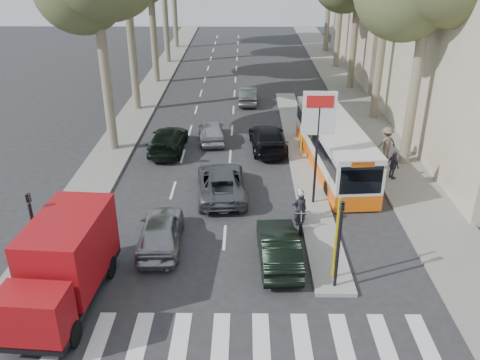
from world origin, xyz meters
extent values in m
plane|color=#28282B|center=(0.00, 0.00, 0.00)|extent=(120.00, 120.00, 0.00)
cube|color=gray|center=(8.60, 25.00, 0.06)|extent=(3.20, 70.00, 0.12)
cube|color=gray|center=(-8.00, 28.00, 0.06)|extent=(2.40, 64.00, 0.12)
cube|color=gray|center=(3.25, 11.00, 0.08)|extent=(1.50, 26.00, 0.16)
cylinder|color=yellow|center=(3.25, -1.00, 1.75)|extent=(0.10, 0.10, 3.50)
cylinder|color=yellow|center=(3.25, 5.00, 1.75)|extent=(0.10, 0.10, 3.50)
cylinder|color=yellow|center=(3.25, 11.00, 1.75)|extent=(0.10, 0.10, 3.50)
cylinder|color=black|center=(3.25, 5.00, 2.60)|extent=(0.12, 0.12, 5.20)
cube|color=white|center=(3.25, 5.00, 4.60)|extent=(1.50, 0.10, 2.00)
cube|color=red|center=(3.25, 4.94, 5.15)|extent=(1.20, 0.02, 0.55)
cylinder|color=black|center=(3.25, -1.50, 1.60)|extent=(0.12, 0.12, 3.20)
imported|color=black|center=(3.25, -1.50, 3.10)|extent=(0.16, 0.41, 1.00)
cylinder|color=black|center=(-7.60, -1.00, 1.60)|extent=(0.12, 0.12, 3.20)
imported|color=black|center=(-7.60, -1.00, 3.10)|extent=(0.16, 0.41, 1.00)
cylinder|color=#6B604C|center=(-8.00, 12.00, 4.20)|extent=(0.56, 0.56, 8.40)
cylinder|color=#6B604C|center=(-8.10, 20.00, 4.48)|extent=(0.56, 0.56, 8.96)
cylinder|color=#6B604C|center=(-7.90, 28.00, 4.06)|extent=(0.56, 0.56, 8.12)
cylinder|color=#6B604C|center=(-8.00, 36.00, 4.76)|extent=(0.56, 0.56, 9.52)
cylinder|color=#6B604C|center=(-8.10, 44.00, 4.34)|extent=(0.56, 0.56, 8.68)
cylinder|color=#6B604C|center=(9.00, 10.00, 4.20)|extent=(0.56, 0.56, 8.40)
cylinder|color=#6B604C|center=(9.10, 18.00, 4.62)|extent=(0.56, 0.56, 9.24)
cylinder|color=#6B604C|center=(8.90, 26.00, 3.92)|extent=(0.56, 0.56, 7.84)
cylinder|color=#6B604C|center=(9.00, 34.00, 4.48)|extent=(0.56, 0.56, 8.96)
cylinder|color=#6B604C|center=(9.10, 42.00, 4.20)|extent=(0.56, 0.56, 8.40)
imported|color=#9D9FA4|center=(-3.50, 1.30, 0.73)|extent=(1.90, 4.36, 1.46)
imported|color=black|center=(1.29, 0.21, 0.70)|extent=(1.68, 4.32, 1.40)
imported|color=#55585D|center=(-1.20, 6.00, 0.69)|extent=(2.72, 5.17, 1.39)
imported|color=black|center=(1.35, 12.13, 0.72)|extent=(2.39, 5.12, 1.45)
imported|color=#ACAEB5|center=(-2.15, 13.52, 0.66)|extent=(2.07, 4.07, 1.33)
imported|color=#474B4F|center=(0.19, 21.66, 0.63)|extent=(1.36, 3.86, 1.27)
imported|color=black|center=(-4.65, 11.85, 0.70)|extent=(2.07, 4.89, 1.41)
cube|color=black|center=(-6.21, -2.45, 0.52)|extent=(2.50, 5.82, 0.24)
cylinder|color=black|center=(-7.30, -4.26, 0.43)|extent=(0.35, 0.87, 0.85)
cylinder|color=black|center=(-5.41, -4.41, 0.43)|extent=(0.35, 0.87, 0.85)
cylinder|color=black|center=(-7.03, -0.68, 0.43)|extent=(0.35, 0.87, 0.85)
cylinder|color=black|center=(-5.14, -0.82, 0.43)|extent=(0.35, 0.87, 0.85)
cube|color=maroon|center=(-6.38, -4.62, 1.37)|extent=(2.18, 1.48, 1.61)
cube|color=black|center=(-6.42, -5.23, 1.56)|extent=(1.89, 0.22, 0.85)
cube|color=maroon|center=(-6.15, -1.69, 1.84)|extent=(2.47, 4.13, 2.36)
cube|color=#FB620D|center=(4.80, 9.27, 0.49)|extent=(3.09, 10.45, 0.81)
cube|color=silver|center=(4.80, 9.27, 1.57)|extent=(3.09, 10.45, 1.34)
cube|color=black|center=(4.80, 9.27, 1.84)|extent=(3.08, 10.04, 0.76)
cube|color=silver|center=(4.80, 9.27, 2.55)|extent=(3.09, 10.45, 0.27)
cube|color=black|center=(5.23, 4.17, 1.70)|extent=(1.97, 0.23, 1.34)
cube|color=#FB620D|center=(5.23, 4.17, 2.49)|extent=(1.08, 0.15, 0.29)
cylinder|color=black|center=(4.08, 5.90, 0.40)|extent=(0.32, 0.88, 0.86)
cylinder|color=black|center=(6.07, 6.07, 0.40)|extent=(0.32, 0.88, 0.86)
cylinder|color=black|center=(3.55, 12.26, 0.40)|extent=(0.32, 0.88, 0.86)
cylinder|color=black|center=(5.54, 12.43, 0.40)|extent=(0.32, 0.88, 0.86)
cylinder|color=black|center=(2.38, 2.29, 0.30)|extent=(0.11, 0.61, 0.61)
cylinder|color=black|center=(2.42, 3.71, 0.30)|extent=(0.11, 0.61, 0.61)
cylinder|color=silver|center=(2.39, 2.35, 0.66)|extent=(0.07, 0.38, 0.76)
cube|color=black|center=(2.40, 3.05, 0.43)|extent=(0.23, 0.72, 0.28)
cube|color=black|center=(2.40, 2.86, 0.68)|extent=(0.29, 0.43, 0.21)
cube|color=black|center=(2.41, 3.33, 0.63)|extent=(0.28, 0.62, 0.11)
cylinder|color=silver|center=(2.39, 2.41, 0.97)|extent=(0.59, 0.05, 0.04)
imported|color=black|center=(2.40, 3.05, 0.85)|extent=(0.59, 0.40, 1.60)
imported|color=black|center=(2.41, 3.43, 0.80)|extent=(0.74, 0.42, 1.50)
sphere|color=#B2B2B7|center=(2.40, 3.00, 1.60)|extent=(0.27, 0.27, 0.27)
sphere|color=#B2B2B7|center=(2.41, 3.40, 1.54)|extent=(0.27, 0.27, 0.27)
imported|color=#40354F|center=(7.75, 7.78, 0.88)|extent=(0.70, 0.99, 1.53)
imported|color=#716255|center=(8.03, 10.43, 1.08)|extent=(1.36, 0.93, 1.93)
camera|label=1|loc=(-0.06, -16.60, 11.59)|focal=38.00mm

